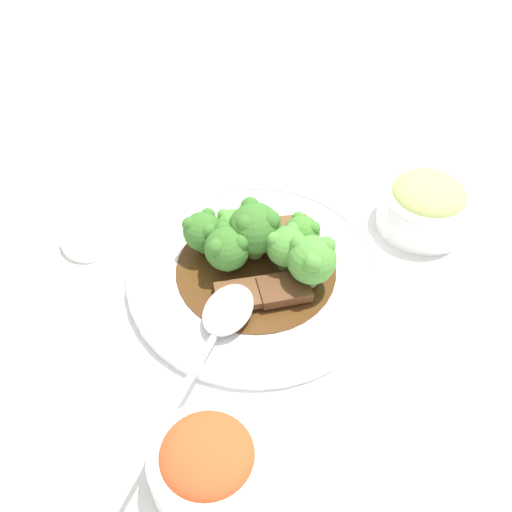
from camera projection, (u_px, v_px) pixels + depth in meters
ground_plane at (256, 278)px, 0.62m from camera, size 4.00×4.00×0.00m
main_plate at (256, 272)px, 0.61m from camera, size 0.26×0.26×0.02m
beef_strip_0 at (250, 294)px, 0.58m from camera, size 0.07×0.07×0.01m
beef_strip_1 at (280, 231)px, 0.63m from camera, size 0.07×0.06×0.02m
beef_strip_2 at (284, 289)px, 0.58m from camera, size 0.06×0.06×0.01m
broccoli_floret_0 at (227, 248)px, 0.58m from camera, size 0.05×0.05×0.05m
broccoli_floret_1 at (233, 226)px, 0.61m from camera, size 0.04×0.04×0.04m
broccoli_floret_2 at (287, 246)px, 0.58m from camera, size 0.04×0.04×0.05m
broccoli_floret_3 at (302, 233)px, 0.60m from camera, size 0.04×0.04×0.04m
broccoli_floret_4 at (312, 259)px, 0.57m from camera, size 0.05×0.05×0.06m
broccoli_floret_5 at (203, 231)px, 0.60m from camera, size 0.04×0.04×0.05m
broccoli_floret_6 at (255, 228)px, 0.59m from camera, size 0.05×0.05×0.06m
serving_spoon at (218, 327)px, 0.55m from camera, size 0.23×0.11×0.01m
side_bowl_kimchi at (208, 464)px, 0.45m from camera, size 0.09×0.09×0.06m
side_bowl_appetizer at (426, 204)px, 0.65m from camera, size 0.10×0.10×0.06m
sauce_dish at (89, 239)px, 0.65m from camera, size 0.06×0.06×0.01m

